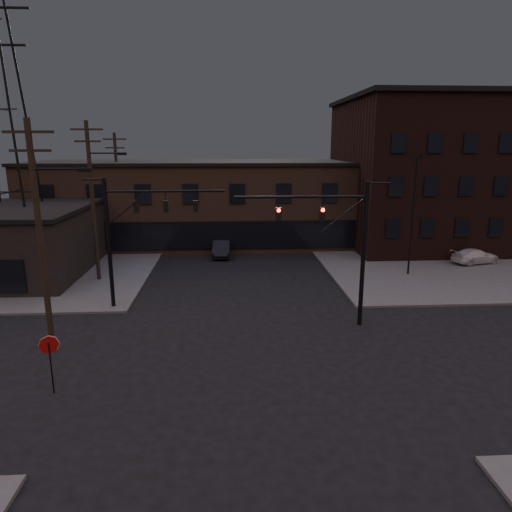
{
  "coord_description": "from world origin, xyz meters",
  "views": [
    {
      "loc": [
        -0.76,
        -19.21,
        9.82
      ],
      "look_at": [
        0.78,
        6.76,
        3.5
      ],
      "focal_mm": 32.0,
      "sensor_mm": 36.0,
      "label": 1
    }
  ],
  "objects_px": {
    "parked_car_lot_b": "(475,256)",
    "car_crossing": "(222,248)",
    "stop_sign": "(49,351)",
    "parked_car_lot_a": "(390,241)",
    "traffic_signal_far": "(129,228)",
    "traffic_signal_near": "(343,239)"
  },
  "relations": [
    {
      "from": "traffic_signal_near",
      "to": "stop_sign",
      "type": "distance_m",
      "value": 15.17
    },
    {
      "from": "parked_car_lot_b",
      "to": "car_crossing",
      "type": "distance_m",
      "value": 21.84
    },
    {
      "from": "traffic_signal_near",
      "to": "car_crossing",
      "type": "height_order",
      "value": "traffic_signal_near"
    },
    {
      "from": "traffic_signal_near",
      "to": "stop_sign",
      "type": "height_order",
      "value": "traffic_signal_near"
    },
    {
      "from": "car_crossing",
      "to": "parked_car_lot_a",
      "type": "bearing_deg",
      "value": 6.26
    },
    {
      "from": "stop_sign",
      "to": "parked_car_lot_b",
      "type": "distance_m",
      "value": 33.7
    },
    {
      "from": "traffic_signal_near",
      "to": "car_crossing",
      "type": "distance_m",
      "value": 18.65
    },
    {
      "from": "traffic_signal_near",
      "to": "parked_car_lot_a",
      "type": "relative_size",
      "value": 1.7
    },
    {
      "from": "parked_car_lot_b",
      "to": "parked_car_lot_a",
      "type": "bearing_deg",
      "value": 27.02
    },
    {
      "from": "parked_car_lot_a",
      "to": "parked_car_lot_b",
      "type": "distance_m",
      "value": 7.87
    },
    {
      "from": "parked_car_lot_a",
      "to": "traffic_signal_near",
      "type": "bearing_deg",
      "value": 132.43
    },
    {
      "from": "traffic_signal_far",
      "to": "car_crossing",
      "type": "bearing_deg",
      "value": 68.6
    },
    {
      "from": "traffic_signal_near",
      "to": "parked_car_lot_b",
      "type": "relative_size",
      "value": 1.91
    },
    {
      "from": "stop_sign",
      "to": "parked_car_lot_b",
      "type": "height_order",
      "value": "stop_sign"
    },
    {
      "from": "stop_sign",
      "to": "parked_car_lot_a",
      "type": "distance_m",
      "value": 33.49
    },
    {
      "from": "traffic_signal_near",
      "to": "traffic_signal_far",
      "type": "distance_m",
      "value": 12.57
    },
    {
      "from": "stop_sign",
      "to": "parked_car_lot_b",
      "type": "bearing_deg",
      "value": 34.08
    },
    {
      "from": "traffic_signal_near",
      "to": "parked_car_lot_a",
      "type": "bearing_deg",
      "value": 63.09
    },
    {
      "from": "parked_car_lot_a",
      "to": "car_crossing",
      "type": "relative_size",
      "value": 1.07
    },
    {
      "from": "traffic_signal_far",
      "to": "parked_car_lot_a",
      "type": "relative_size",
      "value": 1.7
    },
    {
      "from": "traffic_signal_far",
      "to": "car_crossing",
      "type": "height_order",
      "value": "traffic_signal_far"
    },
    {
      "from": "parked_car_lot_b",
      "to": "car_crossing",
      "type": "relative_size",
      "value": 0.96
    }
  ]
}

